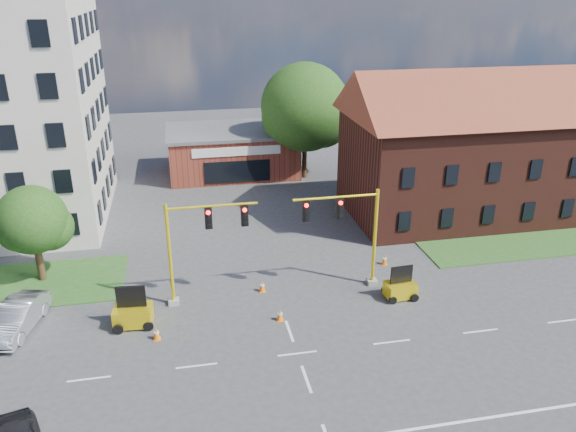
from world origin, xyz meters
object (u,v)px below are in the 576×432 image
object	(u,v)px
trailer_east	(400,288)
pickup_white	(408,211)
signal_mast_west	(199,240)
signal_mast_east	(349,228)
trailer_west	(133,314)

from	to	relation	value
trailer_east	pickup_white	size ratio (longest dim) A/B	0.34
trailer_east	pickup_white	world-z (taller)	trailer_east
pickup_white	signal_mast_west	bearing A→B (deg)	99.56
signal_mast_west	trailer_east	distance (m)	12.04
signal_mast_east	pickup_white	bearing A→B (deg)	49.31
signal_mast_west	pickup_white	xyz separation A→B (m)	(16.38, 8.92, -3.10)
signal_mast_west	pickup_white	world-z (taller)	signal_mast_west
trailer_west	signal_mast_west	bearing A→B (deg)	30.65
signal_mast_west	trailer_west	xyz separation A→B (m)	(-3.79, -1.77, -3.21)
signal_mast_east	pickup_white	world-z (taller)	signal_mast_east
signal_mast_west	trailer_east	size ratio (longest dim) A/B	3.14
trailer_west	trailer_east	xyz separation A→B (m)	(15.21, -0.08, -0.10)
signal_mast_east	trailer_west	size ratio (longest dim) A/B	2.72
signal_mast_east	trailer_east	world-z (taller)	signal_mast_east
trailer_west	trailer_east	world-z (taller)	trailer_west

